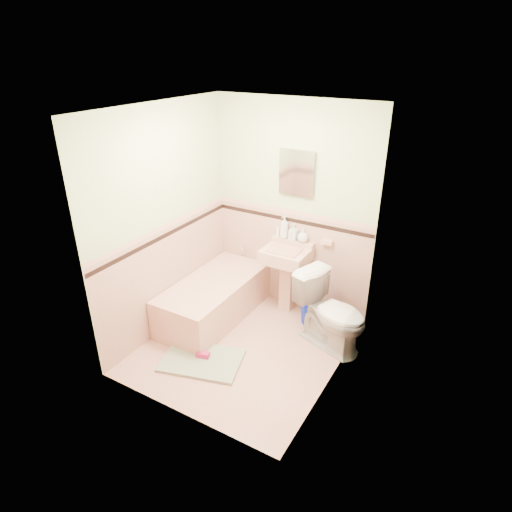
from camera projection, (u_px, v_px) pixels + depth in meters
The scene contains 32 objects.
floor at pixel (245, 346), 4.77m from camera, with size 2.20×2.20×0.00m, color #D9A08E.
ceiling at pixel (241, 108), 3.67m from camera, with size 2.20×2.20×0.00m, color white.
wall_back at pixel (292, 209), 5.07m from camera, with size 2.50×2.50×0.00m, color #F8EDCA.
wall_front at pixel (169, 293), 3.36m from camera, with size 2.50×2.50×0.00m, color #F8EDCA.
wall_left at pixel (164, 223), 4.67m from camera, with size 2.50×2.50×0.00m, color #F8EDCA.
wall_right at pixel (341, 266), 3.77m from camera, with size 2.50×2.50×0.00m, color #F8EDCA.
wainscot_back at pixel (290, 259), 5.35m from camera, with size 2.00×2.00×0.00m, color #DBA593.
wainscot_front at pixel (176, 359), 3.66m from camera, with size 2.00×2.00×0.00m, color #DBA593.
wainscot_left at pixel (170, 277), 4.95m from camera, with size 2.20×2.20×0.00m, color #DBA593.
wainscot_right at pixel (334, 328), 4.06m from camera, with size 2.20×2.20×0.00m, color #DBA593.
accent_back at pixel (291, 220), 5.12m from camera, with size 2.00×2.00×0.00m, color black.
accent_front at pixel (172, 306), 3.43m from camera, with size 2.00×2.00×0.00m, color black.
accent_left at pixel (166, 235), 4.72m from camera, with size 2.20×2.20×0.00m, color black.
accent_right at pixel (338, 279), 3.83m from camera, with size 2.20×2.20×0.00m, color black.
cap_back at pixel (292, 212), 5.07m from camera, with size 2.00×2.00×0.00m, color #D99E91.
cap_front at pixel (171, 295), 3.39m from camera, with size 2.00×2.00×0.00m, color #D99E91.
cap_left at pixel (166, 226), 4.67m from camera, with size 2.20×2.20×0.00m, color #D99E91.
cap_right at pixel (339, 269), 3.79m from camera, with size 2.20×2.20×0.00m, color #D99E91.
bathtub at pixel (214, 300), 5.21m from camera, with size 0.70×1.50×0.45m, color #D49C8A.
tub_faucet at pixel (245, 247), 5.59m from camera, with size 0.04×0.04×0.12m, color silver.
sink at pixel (285, 281), 5.23m from camera, with size 0.53×0.48×0.84m, color #D49C8A, non-canonical shape.
sink_faucet at pixel (292, 237), 5.10m from camera, with size 0.02×0.02×0.10m, color silver.
medicine_cabinet at pixel (297, 173), 4.83m from camera, with size 0.40×0.04×0.50m, color white.
soap_dish at pixel (327, 242), 4.96m from camera, with size 0.13×0.08×0.04m, color #D49C8A.
soap_bottle_left at pixel (284, 227), 5.15m from camera, with size 0.11×0.11×0.27m, color #B2B2B2.
soap_bottle_mid at pixel (294, 232), 5.11m from camera, with size 0.09×0.09×0.20m, color #B2B2B2.
soap_bottle_right at pixel (303, 235), 5.07m from camera, with size 0.13×0.13×0.17m, color #B2B2B2.
tube at pixel (278, 232), 5.23m from camera, with size 0.04×0.04×0.12m, color white.
toilet at pixel (332, 313), 4.63m from camera, with size 0.46×0.81×0.82m, color white.
bucket at pixel (311, 312), 5.12m from camera, with size 0.28×0.28×0.28m, color #051CAB, non-canonical shape.
bath_mat at pixel (202, 360), 4.53m from camera, with size 0.81×0.54×0.03m, color gray.
shoe at pixel (203, 355), 4.55m from camera, with size 0.14×0.07×0.06m, color #BF1E59.
Camera 1 is at (2.04, -3.26, 2.99)m, focal length 30.48 mm.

